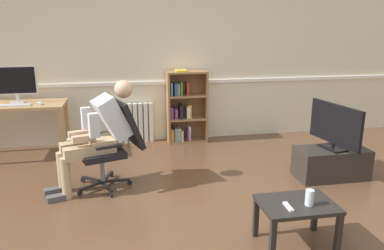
{
  "coord_description": "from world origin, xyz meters",
  "views": [
    {
      "loc": [
        -0.59,
        -3.18,
        1.82
      ],
      "look_at": [
        0.15,
        0.85,
        0.7
      ],
      "focal_mm": 35.18,
      "sensor_mm": 36.0,
      "label": 1
    }
  ],
  "objects_px": {
    "bookshelf": "(184,109)",
    "radiator": "(127,123)",
    "person_seated": "(98,133)",
    "office_chair": "(114,141)",
    "computer_desk": "(22,112)",
    "imac_monitor": "(15,82)",
    "coffee_table": "(297,210)",
    "keyboard": "(14,105)",
    "tv_screen": "(335,126)",
    "computer_mouse": "(39,104)",
    "tv_stand": "(331,163)",
    "drinking_glass": "(310,198)",
    "spare_remote": "(288,207)"
  },
  "relations": [
    {
      "from": "computer_mouse",
      "to": "keyboard",
      "type": "bearing_deg",
      "value": -176.3
    },
    {
      "from": "radiator",
      "to": "coffee_table",
      "type": "distance_m",
      "value": 3.39
    },
    {
      "from": "drinking_glass",
      "to": "keyboard",
      "type": "bearing_deg",
      "value": 137.3
    },
    {
      "from": "computer_desk",
      "to": "bookshelf",
      "type": "xyz_separation_m",
      "value": [
        2.29,
        0.29,
        -0.11
      ]
    },
    {
      "from": "person_seated",
      "to": "office_chair",
      "type": "bearing_deg",
      "value": 90.0
    },
    {
      "from": "radiator",
      "to": "coffee_table",
      "type": "relative_size",
      "value": 1.28
    },
    {
      "from": "radiator",
      "to": "spare_remote",
      "type": "distance_m",
      "value": 3.41
    },
    {
      "from": "tv_stand",
      "to": "coffee_table",
      "type": "distance_m",
      "value": 1.66
    },
    {
      "from": "computer_mouse",
      "to": "tv_stand",
      "type": "distance_m",
      "value": 3.83
    },
    {
      "from": "imac_monitor",
      "to": "bookshelf",
      "type": "height_order",
      "value": "imac_monitor"
    },
    {
      "from": "imac_monitor",
      "to": "radiator",
      "type": "xyz_separation_m",
      "value": [
        1.47,
        0.31,
        -0.74
      ]
    },
    {
      "from": "imac_monitor",
      "to": "tv_screen",
      "type": "bearing_deg",
      "value": -21.67
    },
    {
      "from": "tv_stand",
      "to": "spare_remote",
      "type": "height_order",
      "value": "spare_remote"
    },
    {
      "from": "keyboard",
      "to": "coffee_table",
      "type": "distance_m",
      "value": 3.83
    },
    {
      "from": "imac_monitor",
      "to": "coffee_table",
      "type": "height_order",
      "value": "imac_monitor"
    },
    {
      "from": "keyboard",
      "to": "spare_remote",
      "type": "distance_m",
      "value": 3.79
    },
    {
      "from": "bookshelf",
      "to": "person_seated",
      "type": "relative_size",
      "value": 0.94
    },
    {
      "from": "imac_monitor",
      "to": "spare_remote",
      "type": "bearing_deg",
      "value": -46.94
    },
    {
      "from": "bookshelf",
      "to": "radiator",
      "type": "xyz_separation_m",
      "value": [
        -0.88,
        0.1,
        -0.22
      ]
    },
    {
      "from": "computer_desk",
      "to": "bookshelf",
      "type": "distance_m",
      "value": 2.32
    },
    {
      "from": "person_seated",
      "to": "coffee_table",
      "type": "distance_m",
      "value": 2.24
    },
    {
      "from": "computer_desk",
      "to": "tv_screen",
      "type": "bearing_deg",
      "value": -20.95
    },
    {
      "from": "office_chair",
      "to": "spare_remote",
      "type": "distance_m",
      "value": 2.12
    },
    {
      "from": "computer_mouse",
      "to": "spare_remote",
      "type": "height_order",
      "value": "computer_mouse"
    },
    {
      "from": "person_seated",
      "to": "spare_remote",
      "type": "xyz_separation_m",
      "value": [
        1.55,
        -1.55,
        -0.25
      ]
    },
    {
      "from": "bookshelf",
      "to": "tv_screen",
      "type": "bearing_deg",
      "value": -49.18
    },
    {
      "from": "tv_screen",
      "to": "bookshelf",
      "type": "bearing_deg",
      "value": 30.11
    },
    {
      "from": "radiator",
      "to": "person_seated",
      "type": "relative_size",
      "value": 0.65
    },
    {
      "from": "keyboard",
      "to": "radiator",
      "type": "distance_m",
      "value": 1.62
    },
    {
      "from": "coffee_table",
      "to": "spare_remote",
      "type": "distance_m",
      "value": 0.15
    },
    {
      "from": "office_chair",
      "to": "person_seated",
      "type": "distance_m",
      "value": 0.21
    },
    {
      "from": "office_chair",
      "to": "person_seated",
      "type": "relative_size",
      "value": 0.81
    },
    {
      "from": "imac_monitor",
      "to": "computer_desk",
      "type": "bearing_deg",
      "value": -54.41
    },
    {
      "from": "person_seated",
      "to": "tv_screen",
      "type": "distance_m",
      "value": 2.73
    },
    {
      "from": "computer_mouse",
      "to": "tv_stand",
      "type": "xyz_separation_m",
      "value": [
        3.54,
        -1.34,
        -0.59
      ]
    },
    {
      "from": "imac_monitor",
      "to": "office_chair",
      "type": "relative_size",
      "value": 0.58
    },
    {
      "from": "radiator",
      "to": "person_seated",
      "type": "height_order",
      "value": "person_seated"
    },
    {
      "from": "bookshelf",
      "to": "tv_stand",
      "type": "relative_size",
      "value": 1.35
    },
    {
      "from": "computer_desk",
      "to": "bookshelf",
      "type": "bearing_deg",
      "value": 7.2
    },
    {
      "from": "person_seated",
      "to": "tv_stand",
      "type": "bearing_deg",
      "value": 67.15
    },
    {
      "from": "imac_monitor",
      "to": "office_chair",
      "type": "xyz_separation_m",
      "value": [
        1.3,
        -1.27,
        -0.52
      ]
    },
    {
      "from": "office_chair",
      "to": "tv_stand",
      "type": "xyz_separation_m",
      "value": [
        2.56,
        -0.26,
        -0.34
      ]
    },
    {
      "from": "radiator",
      "to": "drinking_glass",
      "type": "bearing_deg",
      "value": -66.19
    },
    {
      "from": "office_chair",
      "to": "drinking_glass",
      "type": "bearing_deg",
      "value": 26.23
    },
    {
      "from": "person_seated",
      "to": "spare_remote",
      "type": "bearing_deg",
      "value": 26.55
    },
    {
      "from": "keyboard",
      "to": "computer_mouse",
      "type": "relative_size",
      "value": 4.12
    },
    {
      "from": "spare_remote",
      "to": "radiator",
      "type": "bearing_deg",
      "value": 112.13
    },
    {
      "from": "computer_mouse",
      "to": "tv_stand",
      "type": "relative_size",
      "value": 0.12
    },
    {
      "from": "computer_mouse",
      "to": "person_seated",
      "type": "relative_size",
      "value": 0.08
    },
    {
      "from": "person_seated",
      "to": "drinking_glass",
      "type": "bearing_deg",
      "value": 30.03
    }
  ]
}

